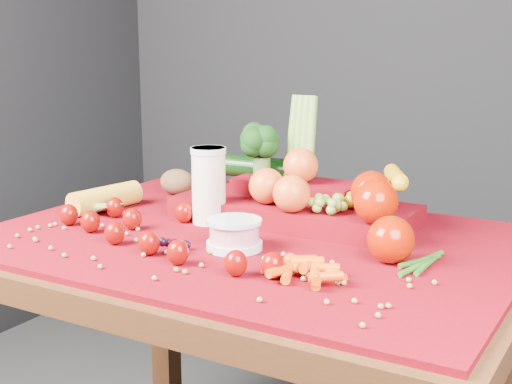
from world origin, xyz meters
The scene contains 12 objects.
table centered at (0.00, 0.00, 0.66)m, with size 1.10×0.80×0.75m.
red_cloth centered at (0.00, 0.00, 0.76)m, with size 1.05×0.75×0.01m, color #6B030B.
milk_glass centered at (-0.13, 0.05, 0.85)m, with size 0.08×0.08×0.16m.
yogurt_bowl centered at (0.02, -0.09, 0.79)m, with size 0.11×0.11×0.06m.
strawberry_scatter centered at (-0.15, -0.14, 0.79)m, with size 0.58×0.28×0.05m.
dark_grape_cluster centered at (-0.07, -0.16, 0.78)m, with size 0.06×0.05×0.03m, color black, non-canonical shape.
soybean_scatter centered at (0.00, -0.20, 0.77)m, with size 0.84×0.24×0.01m, color #A67E47, non-canonical shape.
corn_ear centered at (-0.39, -0.01, 0.78)m, with size 0.21×0.25×0.06m.
potato centered at (-0.35, 0.23, 0.79)m, with size 0.10×0.07×0.07m, color brown.
baby_carrot_pile centered at (0.21, -0.15, 0.78)m, with size 0.17×0.17×0.03m, color #DD4507, non-canonical shape.
green_bean_pile centered at (0.35, -0.01, 0.77)m, with size 0.14×0.12×0.01m, color #256015, non-canonical shape.
produce_mound centered at (0.05, 0.15, 0.82)m, with size 0.60×0.36×0.27m.
Camera 1 is at (0.70, -1.19, 1.16)m, focal length 50.00 mm.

